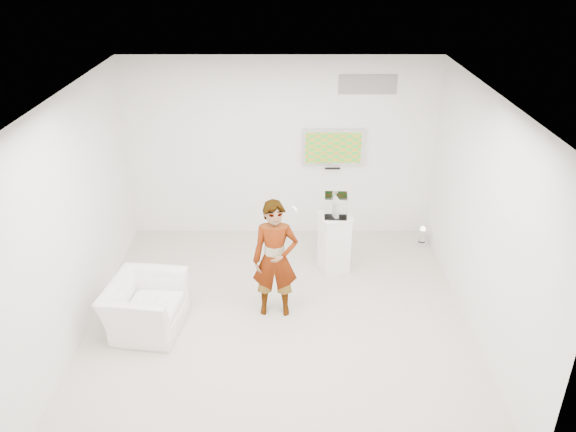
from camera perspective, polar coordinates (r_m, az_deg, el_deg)
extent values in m
cube|color=#ABA59D|center=(7.65, -0.93, -10.26)|extent=(5.00, 5.00, 0.01)
cube|color=#2F2F31|center=(6.34, -1.13, 11.99)|extent=(5.00, 5.00, 0.01)
cube|color=white|center=(9.17, -0.77, 6.82)|extent=(5.00, 0.01, 3.00)
cube|color=white|center=(4.76, -1.51, -13.79)|extent=(5.00, 0.01, 3.00)
cube|color=white|center=(7.35, -20.92, -0.18)|extent=(0.01, 5.00, 3.00)
cube|color=white|center=(7.26, 19.11, -0.18)|extent=(0.01, 5.00, 3.00)
cube|color=#BABABF|center=(9.13, 4.61, 6.99)|extent=(1.00, 0.08, 0.60)
cube|color=slate|center=(8.94, 8.10, 13.08)|extent=(0.90, 0.02, 0.30)
imported|color=white|center=(7.32, -1.31, -4.42)|extent=(0.60, 0.39, 1.64)
imported|color=white|center=(7.52, -14.29, -8.85)|extent=(1.03, 1.14, 0.66)
cube|color=white|center=(8.49, 4.71, -2.70)|extent=(0.54, 0.54, 0.91)
cylinder|color=silver|center=(9.53, 13.47, -2.00)|extent=(0.22, 0.22, 0.32)
cube|color=white|center=(8.21, 4.87, 1.06)|extent=(0.34, 0.34, 0.32)
cube|color=white|center=(8.23, 4.86, 0.74)|extent=(0.09, 0.17, 0.22)
cube|color=white|center=(7.14, 0.67, 0.72)|extent=(0.07, 0.13, 0.03)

